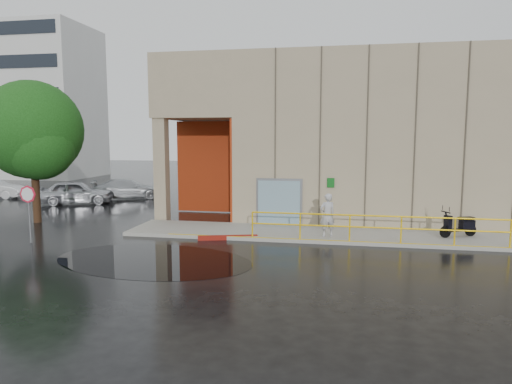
# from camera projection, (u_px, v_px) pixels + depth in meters

# --- Properties ---
(ground) EXTENTS (120.00, 120.00, 0.00)m
(ground) POSITION_uv_depth(u_px,v_px,m) (249.00, 262.00, 15.07)
(ground) COLOR black
(ground) RESTS_ON ground
(sidewalk) EXTENTS (20.00, 3.00, 0.15)m
(sidewalk) POSITION_uv_depth(u_px,v_px,m) (366.00, 236.00, 18.73)
(sidewalk) COLOR gray
(sidewalk) RESTS_ON ground
(building) EXTENTS (20.00, 10.17, 8.00)m
(building) POSITION_uv_depth(u_px,v_px,m) (383.00, 135.00, 24.36)
(building) COLOR gray
(building) RESTS_ON ground
(guardrail) EXTENTS (9.56, 0.06, 1.03)m
(guardrail) POSITION_uv_depth(u_px,v_px,m) (375.00, 228.00, 17.29)
(guardrail) COLOR yellow
(guardrail) RESTS_ON sidewalk
(distant_building) EXTENTS (12.00, 8.08, 15.00)m
(distant_building) POSITION_uv_depth(u_px,v_px,m) (34.00, 103.00, 46.51)
(distant_building) COLOR silver
(distant_building) RESTS_ON ground
(person) EXTENTS (0.75, 0.64, 1.74)m
(person) POSITION_uv_depth(u_px,v_px,m) (327.00, 215.00, 18.21)
(person) COLOR #B6B6BB
(person) RESTS_ON sidewalk
(scooter) EXTENTS (1.67, 1.15, 1.27)m
(scooter) POSITION_uv_depth(u_px,v_px,m) (459.00, 219.00, 18.13)
(scooter) COLOR black
(scooter) RESTS_ON sidewalk
(stop_sign) EXTENTS (0.68, 0.09, 2.26)m
(stop_sign) POSITION_uv_depth(u_px,v_px,m) (28.00, 201.00, 17.62)
(stop_sign) COLOR slate
(stop_sign) RESTS_ON ground
(red_curb) EXTENTS (2.36, 0.82, 0.18)m
(red_curb) POSITION_uv_depth(u_px,v_px,m) (228.00, 238.00, 18.35)
(red_curb) COLOR maroon
(red_curb) RESTS_ON ground
(puddle) EXTENTS (7.38, 5.05, 0.01)m
(puddle) POSITION_uv_depth(u_px,v_px,m) (153.00, 260.00, 15.33)
(puddle) COLOR black
(puddle) RESTS_ON ground
(car_a) EXTENTS (4.64, 3.34, 1.47)m
(car_a) POSITION_uv_depth(u_px,v_px,m) (76.00, 192.00, 27.96)
(car_a) COLOR silver
(car_a) RESTS_ON ground
(car_c) EXTENTS (4.91, 3.64, 1.32)m
(car_c) POSITION_uv_depth(u_px,v_px,m) (128.00, 189.00, 30.36)
(car_c) COLOR #B5B9BD
(car_c) RESTS_ON ground
(tree_near) EXTENTS (4.65, 4.65, 6.77)m
(tree_near) POSITION_uv_depth(u_px,v_px,m) (34.00, 134.00, 21.47)
(tree_near) COLOR black
(tree_near) RESTS_ON ground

